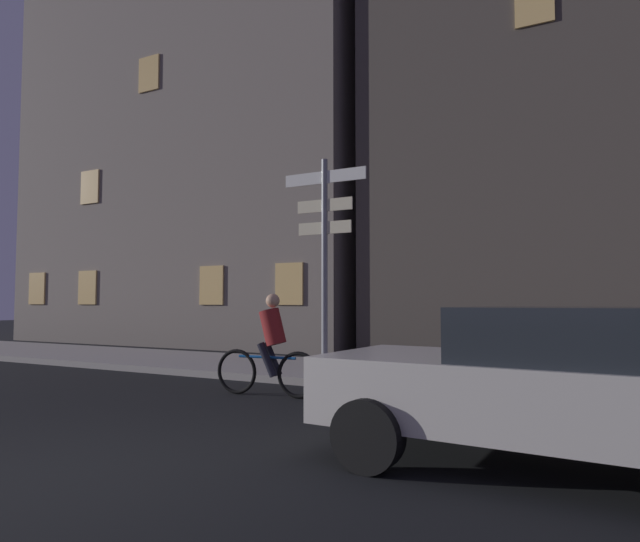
{
  "coord_description": "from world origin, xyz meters",
  "views": [
    {
      "loc": [
        4.13,
        -3.12,
        1.47
      ],
      "look_at": [
        -0.99,
        6.55,
        2.1
      ],
      "focal_mm": 30.8,
      "sensor_mm": 36.0,
      "label": 1
    }
  ],
  "objects": [
    {
      "name": "ground_plane",
      "position": [
        0.0,
        0.0,
        0.0
      ],
      "size": [
        80.0,
        80.0,
        0.0
      ],
      "primitive_type": "plane",
      "color": "black"
    },
    {
      "name": "sidewalk_kerb",
      "position": [
        0.0,
        6.98,
        0.07
      ],
      "size": [
        40.0,
        3.24,
        0.14
      ],
      "primitive_type": "cube",
      "color": "#9E9991",
      "rests_on": "ground_plane"
    },
    {
      "name": "signpost",
      "position": [
        -0.72,
        6.22,
        2.62
      ],
      "size": [
        1.75,
        0.12,
        4.11
      ],
      "color": "gray",
      "rests_on": "sidewalk_kerb"
    },
    {
      "name": "car_near_right",
      "position": [
        3.64,
        2.13,
        0.76
      ],
      "size": [
        4.09,
        2.14,
        1.43
      ],
      "color": "beige",
      "rests_on": "ground_plane"
    },
    {
      "name": "cyclist",
      "position": [
        -0.63,
        4.18,
        0.75
      ],
      "size": [
        1.82,
        0.36,
        1.61
      ],
      "color": "black",
      "rests_on": "ground_plane"
    },
    {
      "name": "building_left_block",
      "position": [
        -9.53,
        14.31,
        10.55
      ],
      "size": [
        13.97,
        8.11,
        21.1
      ],
      "color": "slate",
      "rests_on": "ground_plane"
    },
    {
      "name": "building_right_block",
      "position": [
        4.28,
        13.91,
        7.12
      ],
      "size": [
        12.64,
        6.58,
        14.24
      ],
      "color": "#4C443D",
      "rests_on": "ground_plane"
    }
  ]
}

